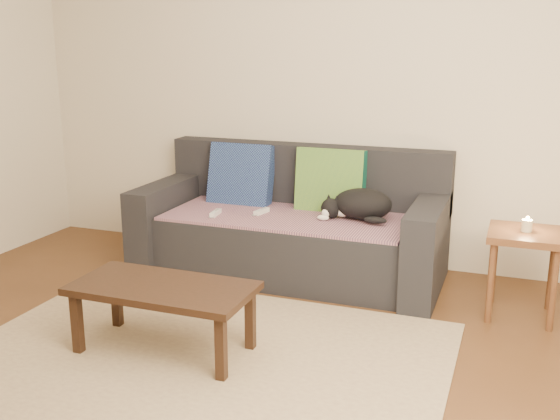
{
  "coord_description": "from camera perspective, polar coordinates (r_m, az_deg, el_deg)",
  "views": [
    {
      "loc": [
        1.47,
        -2.6,
        1.59
      ],
      "look_at": [
        0.05,
        1.2,
        0.55
      ],
      "focal_mm": 42.0,
      "sensor_mm": 36.0,
      "label": 1
    }
  ],
  "objects": [
    {
      "name": "coffee_table",
      "position": [
        3.47,
        -10.16,
        -7.17
      ],
      "size": [
        0.94,
        0.47,
        0.38
      ],
      "color": "black",
      "rests_on": "rug"
    },
    {
      "name": "throw_blanket",
      "position": [
        4.49,
        0.65,
        -0.59
      ],
      "size": [
        1.66,
        0.74,
        0.02
      ],
      "primitive_type": "cube",
      "color": "#40284B",
      "rests_on": "sofa"
    },
    {
      "name": "wii_remote_a",
      "position": [
        4.52,
        -5.63,
        -0.26
      ],
      "size": [
        0.05,
        0.15,
        0.03
      ],
      "primitive_type": "cube",
      "rotation": [
        0.0,
        0.0,
        1.68
      ],
      "color": "white",
      "rests_on": "throw_blanket"
    },
    {
      "name": "ground",
      "position": [
        3.39,
        -8.16,
        -13.8
      ],
      "size": [
        4.5,
        4.5,
        0.0
      ],
      "primitive_type": "plane",
      "color": "brown",
      "rests_on": "ground"
    },
    {
      "name": "rug",
      "position": [
        3.5,
        -6.96,
        -12.66
      ],
      "size": [
        2.5,
        1.8,
        0.01
      ],
      "primitive_type": "cube",
      "color": "tan",
      "rests_on": "ground"
    },
    {
      "name": "side_table",
      "position": [
        4.09,
        20.54,
        -3.0
      ],
      "size": [
        0.42,
        0.42,
        0.53
      ],
      "color": "brown",
      "rests_on": "ground"
    },
    {
      "name": "candle",
      "position": [
        4.06,
        20.7,
        -1.25
      ],
      "size": [
        0.06,
        0.06,
        0.09
      ],
      "color": "beige",
      "rests_on": "side_table"
    },
    {
      "name": "cushion_navy",
      "position": [
        4.85,
        -3.42,
        2.93
      ],
      "size": [
        0.48,
        0.24,
        0.49
      ],
      "primitive_type": "cube",
      "rotation": [
        -0.26,
        0.0,
        0.0
      ],
      "color": "#11164A",
      "rests_on": "throw_blanket"
    },
    {
      "name": "cat",
      "position": [
        4.41,
        6.96,
        0.47
      ],
      "size": [
        0.52,
        0.4,
        0.21
      ],
      "rotation": [
        0.0,
        0.0,
        -0.3
      ],
      "color": "black",
      "rests_on": "throw_blanket"
    },
    {
      "name": "cushion_green",
      "position": [
        4.62,
        4.41,
        2.33
      ],
      "size": [
        0.48,
        0.18,
        0.5
      ],
      "primitive_type": "cube",
      "rotation": [
        -0.13,
        0.0,
        0.0
      ],
      "color": "#0B493F",
      "rests_on": "throw_blanket"
    },
    {
      "name": "wii_remote_b",
      "position": [
        4.54,
        -1.62,
        -0.13
      ],
      "size": [
        0.07,
        0.15,
        0.03
      ],
      "primitive_type": "cube",
      "rotation": [
        0.0,
        0.0,
        1.36
      ],
      "color": "white",
      "rests_on": "throw_blanket"
    },
    {
      "name": "back_wall",
      "position": [
        4.84,
        2.81,
        10.92
      ],
      "size": [
        4.5,
        0.04,
        2.6
      ],
      "primitive_type": "cube",
      "color": "beige",
      "rests_on": "ground"
    },
    {
      "name": "sofa",
      "position": [
        4.61,
        1.04,
        -1.77
      ],
      "size": [
        2.1,
        0.94,
        0.87
      ],
      "color": "#232328",
      "rests_on": "ground"
    }
  ]
}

